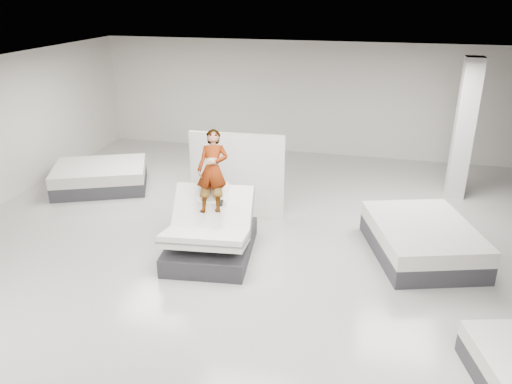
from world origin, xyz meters
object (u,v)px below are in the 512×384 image
person (213,186)px  divider_panel (237,175)px  flat_bed_right_far (422,240)px  flat_bed_left_far (101,177)px  remote (221,203)px  hero_bed (211,236)px  column (464,130)px

person → divider_panel: bearing=82.4°
divider_panel → flat_bed_right_far: (3.74, -0.86, -0.60)m
flat_bed_left_far → remote: bearing=-32.3°
remote → flat_bed_right_far: bearing=8.1°
hero_bed → remote: 0.71m
column → divider_panel: bearing=-154.3°
hero_bed → person: person is taller
person → divider_panel: (0.02, 1.47, -0.31)m
remote → divider_panel: bearing=90.8°
remote → divider_panel: (-0.24, 1.79, -0.15)m
remote → column: bearing=35.7°
remote → flat_bed_left_far: bearing=141.0°
person → column: column is taller
hero_bed → column: size_ratio=0.65×
person → divider_panel: size_ratio=0.77×
person → hero_bed: bearing=-90.0°
divider_panel → column: bearing=21.9°
person → flat_bed_right_far: (3.77, 0.61, -0.91)m
remote → flat_bed_left_far: 4.67m
column → remote: bearing=-137.6°
flat_bed_right_far → person: bearing=-170.8°
divider_panel → column: (4.65, 2.24, 0.69)m
divider_panel → flat_bed_left_far: bearing=165.9°
divider_panel → column: size_ratio=0.62×
person → remote: 0.44m
remote → divider_panel: size_ratio=0.07×
column → person: bearing=-141.6°
hero_bed → divider_panel: (-0.02, 1.80, 0.52)m
remote → person: bearing=122.2°
person → flat_bed_left_far: bearing=142.8°
hero_bed → flat_bed_left_far: 4.42m
hero_bed → remote: hero_bed is taller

